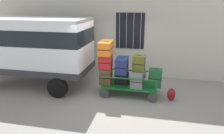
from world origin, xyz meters
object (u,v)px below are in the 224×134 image
suitcase_left_top (106,48)px  suitcase_midleft_middle (122,65)px  suitcase_left_middle (106,61)px  luggage_cart (130,86)px  backpack (171,94)px  suitcase_center_bottom (138,78)px  suitcase_midright_bottom (155,78)px  suitcase_left_bottom (106,75)px  suitcase_midleft_bottom (122,78)px  suitcase_center_middle (139,63)px  van (32,45)px

suitcase_left_top → suitcase_midleft_middle: suitcase_left_top is taller
suitcase_left_middle → suitcase_left_top: 0.48m
suitcase_left_top → luggage_cart: bearing=-1.4°
suitcase_left_middle → backpack: suitcase_left_middle is taller
luggage_cart → backpack: size_ratio=4.47×
suitcase_center_bottom → backpack: size_ratio=1.99×
suitcase_midright_bottom → suitcase_left_top: bearing=178.3°
suitcase_left_bottom → luggage_cart: bearing=1.0°
luggage_cart → suitcase_midleft_bottom: size_ratio=3.96×
suitcase_left_top → suitcase_center_middle: (1.16, -0.00, -0.49)m
suitcase_center_middle → suitcase_left_middle: bearing=-177.5°
suitcase_center_bottom → backpack: suitcase_center_bottom is taller
luggage_cart → suitcase_midleft_bottom: bearing=-174.2°
suitcase_left_top → suitcase_midleft_bottom: 1.22m
van → suitcase_left_top: size_ratio=5.57×
suitcase_left_middle → suitcase_midleft_middle: (0.58, 0.00, -0.11)m
suitcase_left_top → suitcase_midleft_bottom: suitcase_left_top is taller
backpack → van: bearing=175.8°
suitcase_left_top → backpack: size_ratio=1.82×
backpack → suitcase_midright_bottom: bearing=159.0°
luggage_cart → suitcase_left_top: 1.60m
suitcase_left_bottom → suitcase_center_middle: size_ratio=1.25×
suitcase_left_middle → suitcase_midright_bottom: size_ratio=0.86×
suitcase_left_top → suitcase_center_bottom: bearing=-2.3°
suitcase_left_bottom → suitcase_midleft_bottom: size_ratio=1.37×
suitcase_center_bottom → suitcase_left_middle: bearing=-179.6°
luggage_cart → suitcase_center_bottom: (0.29, -0.02, 0.33)m
suitcase_midleft_bottom → luggage_cart: bearing=5.8°
suitcase_left_bottom → suitcase_left_middle: size_ratio=1.24×
van → suitcase_center_middle: (4.11, -0.12, -0.44)m
suitcase_left_bottom → suitcase_midleft_middle: (0.58, -0.02, 0.42)m
suitcase_midleft_bottom → suitcase_center_middle: 0.82m
suitcase_midright_bottom → backpack: size_ratio=1.45×
suitcase_midleft_middle → suitcase_center_middle: bearing=4.9°
suitcase_midleft_bottom → suitcase_center_bottom: 0.58m
suitcase_left_bottom → suitcase_left_top: bearing=90.0°
suitcase_left_middle → suitcase_center_bottom: suitcase_left_middle is taller
luggage_cart → suitcase_midleft_middle: 0.81m
suitcase_center_middle → backpack: suitcase_center_middle is taller
suitcase_left_bottom → backpack: size_ratio=1.55×
suitcase_left_middle → suitcase_left_top: size_ratio=0.69×
suitcase_center_bottom → luggage_cart: bearing=175.1°
suitcase_left_top → backpack: (2.31, -0.27, -1.44)m
suitcase_midleft_middle → suitcase_left_bottom: bearing=178.4°
luggage_cart → suitcase_midleft_middle: bearing=-173.8°
suitcase_left_top → suitcase_midleft_middle: 0.83m
suitcase_midleft_bottom → backpack: (1.72, -0.22, -0.37)m
van → suitcase_left_top: (2.95, -0.11, 0.04)m
suitcase_midleft_bottom → suitcase_midright_bottom: (1.16, -0.00, 0.10)m
suitcase_midright_bottom → backpack: (0.56, -0.22, -0.47)m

